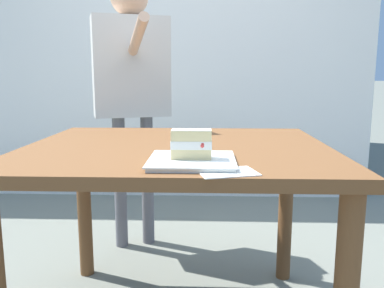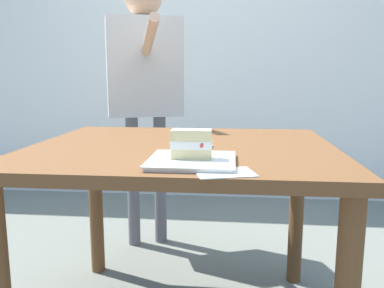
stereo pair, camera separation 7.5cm
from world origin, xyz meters
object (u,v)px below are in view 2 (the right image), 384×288
object	(u,v)px
dessert_fork	(207,149)
paper_napkin	(225,173)
patio_table	(183,173)
dessert_plate	(192,161)
cake_slice	(192,144)
diner_person	(145,72)

from	to	relation	value
dessert_fork	paper_napkin	world-z (taller)	dessert_fork
patio_table	dessert_plate	distance (m)	0.35
dessert_plate	dessert_fork	xyz separation A→B (m)	(0.03, 0.23, -0.00)
cake_slice	dessert_fork	world-z (taller)	cake_slice
patio_table	dessert_fork	world-z (taller)	dessert_fork
diner_person	patio_table	bearing A→B (deg)	-68.30
patio_table	dessert_fork	xyz separation A→B (m)	(0.10, -0.09, 0.12)
diner_person	paper_napkin	bearing A→B (deg)	-68.39
patio_table	dessert_fork	size ratio (longest dim) A/B	6.69
dessert_plate	cake_slice	distance (m)	0.05
dessert_fork	diner_person	distance (m)	1.04
cake_slice	diner_person	distance (m)	1.22
dessert_plate	patio_table	bearing A→B (deg)	102.11
cake_slice	diner_person	xyz separation A→B (m)	(-0.39, 1.13, 0.22)
patio_table	paper_napkin	xyz separation A→B (m)	(0.17, -0.43, 0.11)
patio_table	dessert_plate	size ratio (longest dim) A/B	4.42
patio_table	paper_napkin	bearing A→B (deg)	-68.57
dessert_fork	diner_person	bearing A→B (deg)	115.06
dessert_plate	cake_slice	world-z (taller)	cake_slice
dessert_plate	dessert_fork	distance (m)	0.23
cake_slice	dessert_fork	distance (m)	0.24
dessert_plate	cake_slice	bearing A→B (deg)	-179.25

